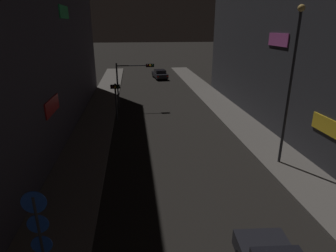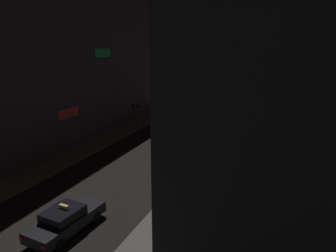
# 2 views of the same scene
# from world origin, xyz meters

# --- Properties ---
(sidewalk_left) EXTENTS (3.08, 58.72, 0.16)m
(sidewalk_left) POSITION_xyz_m (-6.20, 27.36, 0.08)
(sidewalk_left) COLOR #5B5651
(sidewalk_left) RESTS_ON ground_plane
(sidewalk_right) EXTENTS (3.08, 58.72, 0.16)m
(sidewalk_right) POSITION_xyz_m (6.20, 27.36, 0.08)
(sidewalk_right) COLOR #5B5651
(sidewalk_right) RESTS_ON ground_plane
(building_facade_left) EXTENTS (8.62, 30.67, 19.38)m
(building_facade_left) POSITION_xyz_m (-12.01, 23.94, 9.69)
(building_facade_left) COLOR #3D3842
(building_facade_left) RESTS_ON ground_plane
(building_facade_right) EXTENTS (11.01, 34.05, 15.26)m
(building_facade_right) POSITION_xyz_m (13.20, 21.09, 7.63)
(building_facade_right) COLOR #333338
(building_facade_right) RESTS_ON ground_plane
(taxi) EXTENTS (2.11, 4.57, 1.62)m
(taxi) POSITION_xyz_m (1.30, 6.75, 0.74)
(taxi) COLOR black
(taxi) RESTS_ON ground_plane
(far_car) EXTENTS (2.30, 4.63, 1.42)m
(far_car) POSITION_xyz_m (1.38, 45.66, 0.73)
(far_car) COLOR black
(far_car) RESTS_ON ground_plane
(traffic_light_overhead) EXTENTS (3.73, 0.42, 4.56)m
(traffic_light_overhead) POSITION_xyz_m (-2.93, 28.91, 3.34)
(traffic_light_overhead) COLOR #2D2D33
(traffic_light_overhead) RESTS_ON ground_plane
(traffic_light_left_kerb) EXTENTS (0.80, 0.42, 3.32)m
(traffic_light_left_kerb) POSITION_xyz_m (-4.41, 25.04, 2.41)
(traffic_light_left_kerb) COLOR #2D2D33
(traffic_light_left_kerb) RESTS_ON ground_plane
(street_lamp_near_block) EXTENTS (0.37, 0.37, 8.84)m
(street_lamp_near_block) POSITION_xyz_m (5.76, 15.44, 5.23)
(street_lamp_near_block) COLOR #2D2D33
(street_lamp_near_block) RESTS_ON sidewalk_right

